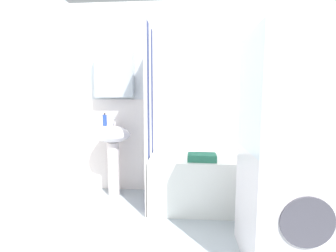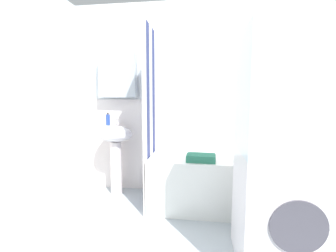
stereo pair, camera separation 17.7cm
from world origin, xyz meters
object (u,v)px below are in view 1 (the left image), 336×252
object	(u,v)px
sink	(113,145)
towel_folded	(202,157)
washer_dryer_stack	(289,151)
lotion_bottle	(261,145)
bathtub	(213,180)
soap_dispenser	(105,120)
body_wash_bottle	(250,144)

from	to	relation	value
sink	towel_folded	distance (m)	1.14
towel_folded	washer_dryer_stack	xyz separation A→B (m)	(0.57, -0.69, 0.23)
sink	lotion_bottle	world-z (taller)	sink
sink	bathtub	xyz separation A→B (m)	(1.21, -0.18, -0.35)
soap_dispenser	washer_dryer_stack	size ratio (longest dim) A/B	0.10
lotion_bottle	sink	bearing A→B (deg)	-176.35
lotion_bottle	towel_folded	size ratio (longest dim) A/B	0.49
bathtub	washer_dryer_stack	bearing A→B (deg)	-65.19
body_wash_bottle	soap_dispenser	bearing A→B (deg)	-177.69
bathtub	washer_dryer_stack	size ratio (longest dim) A/B	0.84
bathtub	body_wash_bottle	size ratio (longest dim) A/B	7.99
lotion_bottle	body_wash_bottle	size ratio (longest dim) A/B	0.82
lotion_bottle	towel_folded	distance (m)	0.92
sink	body_wash_bottle	world-z (taller)	sink
soap_dispenser	bathtub	size ratio (longest dim) A/B	0.11
lotion_bottle	washer_dryer_stack	size ratio (longest dim) A/B	0.09
bathtub	towel_folded	size ratio (longest dim) A/B	4.83
bathtub	towel_folded	world-z (taller)	towel_folded
body_wash_bottle	towel_folded	distance (m)	0.82
sink	body_wash_bottle	size ratio (longest dim) A/B	4.96
body_wash_bottle	lotion_bottle	bearing A→B (deg)	0.06
body_wash_bottle	washer_dryer_stack	distance (m)	1.23
bathtub	lotion_bottle	world-z (taller)	lotion_bottle
sink	lotion_bottle	distance (m)	1.82
sink	soap_dispenser	bearing A→B (deg)	157.92
body_wash_bottle	towel_folded	xyz separation A→B (m)	(-0.63, -0.52, -0.05)
soap_dispenser	bathtub	world-z (taller)	soap_dispenser
bathtub	body_wash_bottle	distance (m)	0.67
sink	towel_folded	bearing A→B (deg)	-20.98
towel_folded	bathtub	bearing A→B (deg)	57.26
soap_dispenser	body_wash_bottle	distance (m)	1.82
towel_folded	washer_dryer_stack	bearing A→B (deg)	-50.21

